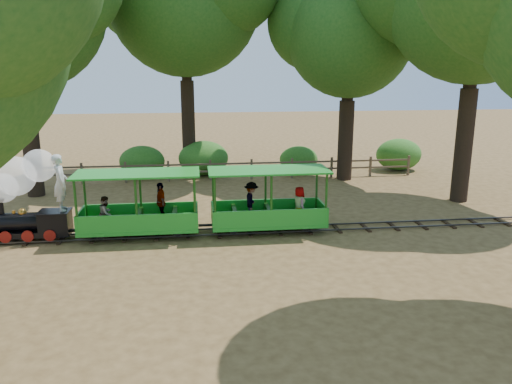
{
  "coord_description": "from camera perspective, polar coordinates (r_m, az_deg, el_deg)",
  "views": [
    {
      "loc": [
        -1.69,
        -15.66,
        5.36
      ],
      "look_at": [
        0.3,
        0.5,
        1.25
      ],
      "focal_mm": 35.0,
      "sensor_mm": 36.0,
      "label": 1
    }
  ],
  "objects": [
    {
      "name": "track",
      "position": [
        16.61,
        -0.81,
        -4.42
      ],
      "size": [
        22.0,
        1.0,
        0.1
      ],
      "color": "#3F3D3A",
      "rests_on": "ground"
    },
    {
      "name": "oak_ne",
      "position": [
        24.38,
        10.62,
        18.08
      ],
      "size": [
        7.36,
        6.47,
        9.78
      ],
      "color": "#2D2116",
      "rests_on": "ground"
    },
    {
      "name": "carriage_front",
      "position": [
        16.42,
        -13.22,
        -2.27
      ],
      "size": [
        3.9,
        1.59,
        2.03
      ],
      "color": "green",
      "rests_on": "track"
    },
    {
      "name": "ground",
      "position": [
        16.64,
        -0.81,
        -4.64
      ],
      "size": [
        90.0,
        90.0,
        0.0
      ],
      "primitive_type": "plane",
      "color": "olive",
      "rests_on": "ground"
    },
    {
      "name": "shrub_mid_e",
      "position": [
        25.94,
        4.89,
        3.73
      ],
      "size": [
        1.99,
        1.53,
        1.38
      ],
      "primitive_type": "ellipsoid",
      "color": "#2D6B1E",
      "rests_on": "ground"
    },
    {
      "name": "shrub_east",
      "position": [
        27.53,
        16.0,
        4.14
      ],
      "size": [
        2.41,
        1.85,
        1.67
      ],
      "primitive_type": "ellipsoid",
      "color": "#2D6B1E",
      "rests_on": "ground"
    },
    {
      "name": "carriage_rear",
      "position": [
        16.48,
        1.4,
        -1.77
      ],
      "size": [
        3.9,
        1.59,
        2.03
      ],
      "color": "green",
      "rests_on": "track"
    },
    {
      "name": "shrub_mid_w",
      "position": [
        25.36,
        -6.02,
        3.88
      ],
      "size": [
        2.51,
        1.93,
        1.74
      ],
      "primitive_type": "ellipsoid",
      "color": "#2D6B1E",
      "rests_on": "ground"
    },
    {
      "name": "shrub_west",
      "position": [
        25.52,
        -12.89,
        3.44
      ],
      "size": [
        2.24,
        1.72,
        1.55
      ],
      "primitive_type": "ellipsoid",
      "color": "#2D6B1E",
      "rests_on": "ground"
    },
    {
      "name": "locomotive",
      "position": [
        16.99,
        -24.8,
        0.31
      ],
      "size": [
        2.64,
        1.21,
        2.96
      ],
      "color": "black",
      "rests_on": "ground"
    },
    {
      "name": "fence",
      "position": [
        24.2,
        -2.87,
        2.74
      ],
      "size": [
        18.1,
        0.1,
        1.0
      ],
      "color": "brown",
      "rests_on": "ground"
    }
  ]
}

